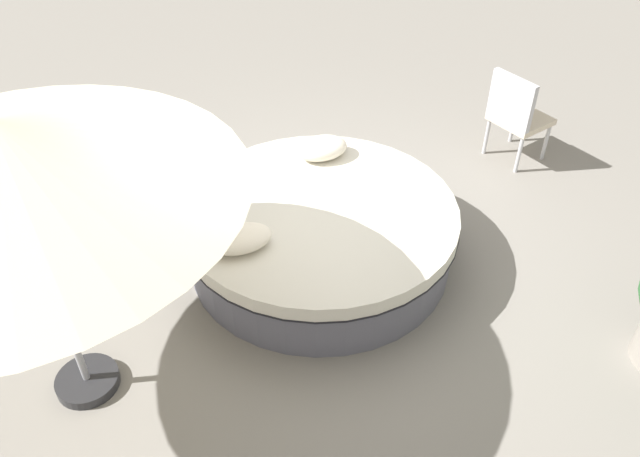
{
  "coord_description": "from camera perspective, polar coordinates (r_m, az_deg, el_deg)",
  "views": [
    {
      "loc": [
        1.46,
        3.86,
        3.72
      ],
      "look_at": [
        0.0,
        0.0,
        0.33
      ],
      "focal_mm": 35.53,
      "sensor_mm": 36.0,
      "label": 1
    }
  ],
  "objects": [
    {
      "name": "throw_pillow_0",
      "position": [
        5.78,
        0.16,
        7.26
      ],
      "size": [
        0.47,
        0.33,
        0.19
      ],
      "primitive_type": "ellipsoid",
      "color": "silver",
      "rests_on": "round_bed"
    },
    {
      "name": "patio_chair",
      "position": [
        6.81,
        17.25,
        9.96
      ],
      "size": [
        0.62,
        0.63,
        0.98
      ],
      "rotation": [
        0.0,
        0.0,
        1.83
      ],
      "color": "#B7B7BC",
      "rests_on": "ground_plane"
    },
    {
      "name": "throw_pillow_1",
      "position": [
        4.81,
        -7.18,
        -0.92
      ],
      "size": [
        0.49,
        0.32,
        0.17
      ],
      "primitive_type": "ellipsoid",
      "color": "silver",
      "rests_on": "round_bed"
    },
    {
      "name": "ground_plane",
      "position": [
        5.55,
        0.0,
        -2.62
      ],
      "size": [
        16.0,
        16.0,
        0.0
      ],
      "primitive_type": "plane",
      "color": "gray"
    },
    {
      "name": "patio_umbrella",
      "position": [
        3.7,
        -26.54,
        5.54
      ],
      "size": [
        2.57,
        2.57,
        2.14
      ],
      "color": "#262628",
      "rests_on": "ground_plane"
    },
    {
      "name": "round_bed",
      "position": [
        5.37,
        0.0,
        -0.39
      ],
      "size": [
        2.3,
        2.3,
        0.55
      ],
      "color": "#595966",
      "rests_on": "ground_plane"
    }
  ]
}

